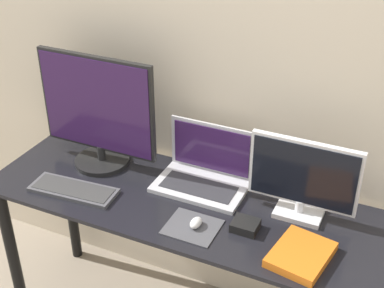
# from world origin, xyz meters

# --- Properties ---
(wall_back) EXTENTS (7.00, 0.05, 2.50)m
(wall_back) POSITION_xyz_m (0.00, 0.62, 1.25)
(wall_back) COLOR beige
(wall_back) RESTS_ON ground_plane
(desk) EXTENTS (1.68, 0.56, 0.76)m
(desk) POSITION_xyz_m (0.00, 0.28, 0.62)
(desk) COLOR black
(desk) RESTS_ON ground_plane
(monitor_left) EXTENTS (0.54, 0.24, 0.51)m
(monitor_left) POSITION_xyz_m (-0.47, 0.39, 1.01)
(monitor_left) COLOR black
(monitor_left) RESTS_ON desk
(monitor_right) EXTENTS (0.42, 0.13, 0.33)m
(monitor_right) POSITION_xyz_m (0.43, 0.39, 0.92)
(monitor_right) COLOR silver
(monitor_right) RESTS_ON desk
(laptop) EXTENTS (0.38, 0.24, 0.25)m
(laptop) POSITION_xyz_m (0.02, 0.43, 0.82)
(laptop) COLOR silver
(laptop) RESTS_ON desk
(keyboard) EXTENTS (0.38, 0.16, 0.02)m
(keyboard) POSITION_xyz_m (-0.45, 0.14, 0.77)
(keyboard) COLOR #4C4C51
(keyboard) RESTS_ON desk
(mousepad) EXTENTS (0.20, 0.17, 0.00)m
(mousepad) POSITION_xyz_m (0.09, 0.14, 0.76)
(mousepad) COLOR #47474C
(mousepad) RESTS_ON desk
(mouse) EXTENTS (0.04, 0.07, 0.03)m
(mouse) POSITION_xyz_m (0.10, 0.15, 0.78)
(mouse) COLOR silver
(mouse) RESTS_ON mousepad
(book) EXTENTS (0.22, 0.26, 0.03)m
(book) POSITION_xyz_m (0.51, 0.15, 0.77)
(book) COLOR orange
(book) RESTS_ON desk
(power_brick) EXTENTS (0.10, 0.09, 0.04)m
(power_brick) POSITION_xyz_m (0.28, 0.21, 0.77)
(power_brick) COLOR black
(power_brick) RESTS_ON desk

